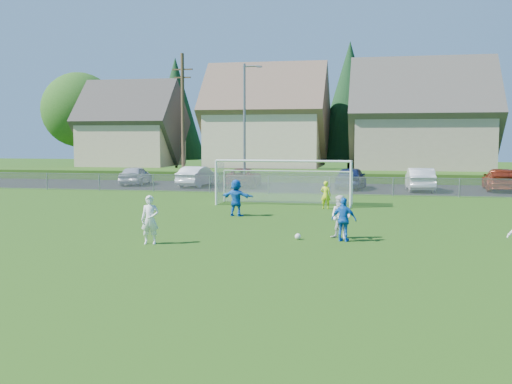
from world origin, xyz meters
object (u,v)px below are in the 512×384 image
player_white_a (150,220)px  car_g (501,180)px  car_e (351,178)px  car_b (198,176)px  player_blue_b (236,198)px  car_f (420,179)px  car_a (135,175)px  car_c (243,178)px  soccer_ball (298,236)px  goalkeeper (326,195)px  player_blue_a (344,220)px  player_white_b (341,217)px  soccer_goal (285,175)px

player_white_a → car_g: (16.12, 24.69, -0.08)m
car_e → car_g: car_e is taller
car_b → player_blue_b: bearing=120.1°
car_e → car_f: car_e is taller
car_a → car_c: 8.70m
car_f → car_e: bearing=-9.3°
soccer_ball → goalkeeper: 9.63m
goalkeeper → car_a: 20.57m
player_blue_b → car_e: player_blue_b is taller
player_blue_a → car_e: bearing=-73.2°
car_c → car_g: size_ratio=0.95×
soccer_ball → car_c: size_ratio=0.04×
car_b → car_e: size_ratio=0.98×
player_white_a → car_c: 24.37m
player_white_b → car_g: player_white_b is taller
player_white_a → car_c: size_ratio=0.33×
soccer_ball → car_g: bearing=63.7°
player_white_b → player_blue_a: (0.15, -0.53, -0.02)m
player_white_b → player_blue_b: size_ratio=0.92×
car_g → soccer_ball: bearing=68.2°
car_c → soccer_goal: 12.08m
car_c → goalkeeper: bearing=115.0°
player_blue_a → car_a: 28.58m
player_blue_b → car_a: 20.55m
soccer_ball → car_a: 27.55m
soccer_ball → car_c: bearing=107.5°
car_g → soccer_goal: size_ratio=0.72×
player_blue_b → car_g: bearing=-117.0°
car_b → car_a: bearing=2.3°
player_white_b → car_e: 21.76m
player_blue_a → car_e: car_e is taller
car_c → soccer_goal: bearing=109.1°
car_a → car_c: (8.70, -0.26, -0.04)m
player_blue_a → soccer_goal: 12.05m
player_white_b → player_blue_b: 7.57m
soccer_ball → car_g: 25.37m
player_blue_b → car_g: (14.92, 16.80, -0.09)m
player_blue_b → goalkeeper: player_blue_b is taller
player_white_a → soccer_goal: (2.69, 13.25, 0.78)m
goalkeeper → car_a: (-15.95, 12.98, 0.02)m
goalkeeper → player_white_a: bearing=74.5°
player_white_a → player_blue_a: player_white_a is taller
player_white_a → player_blue_b: bearing=72.5°
car_f → soccer_goal: soccer_goal is taller
soccer_ball → soccer_goal: (-2.21, 11.31, 1.52)m
car_f → car_g: bearing=-169.7°
car_c → car_f: size_ratio=1.05×
car_a → car_g: 26.98m
car_c → car_e: car_e is taller
car_a → car_b: (5.22, -0.45, 0.02)m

